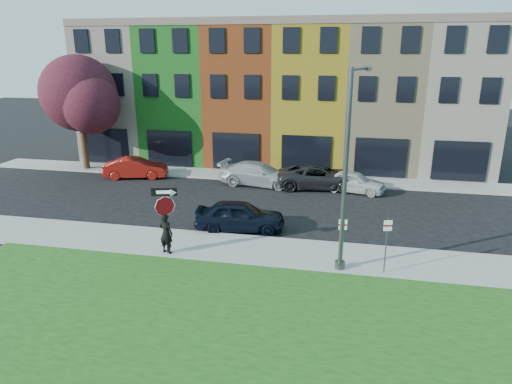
% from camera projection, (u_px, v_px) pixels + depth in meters
% --- Properties ---
extents(ground, '(120.00, 120.00, 0.00)m').
position_uv_depth(ground, '(262.00, 287.00, 16.87)').
color(ground, black).
rests_on(ground, ground).
extents(sidewalk_near, '(40.00, 3.00, 0.12)m').
position_uv_depth(sidewalk_near, '(322.00, 256.00, 19.27)').
color(sidewalk_near, gray).
rests_on(sidewalk_near, ground).
extents(sidewalk_far, '(40.00, 2.40, 0.12)m').
position_uv_depth(sidewalk_far, '(260.00, 176.00, 31.45)').
color(sidewalk_far, gray).
rests_on(sidewalk_far, ground).
extents(rowhouse_block, '(30.00, 10.12, 10.00)m').
position_uv_depth(rowhouse_block, '(282.00, 95.00, 35.67)').
color(rowhouse_block, '#C0B79F').
rests_on(rowhouse_block, ground).
extents(stop_sign, '(1.02, 0.32, 2.89)m').
position_uv_depth(stop_sign, '(165.00, 207.00, 18.82)').
color(stop_sign, black).
rests_on(stop_sign, sidewalk_near).
extents(man, '(0.84, 0.72, 1.76)m').
position_uv_depth(man, '(166.00, 233.00, 19.20)').
color(man, black).
rests_on(man, sidewalk_near).
extents(sedan_near, '(2.76, 4.72, 1.47)m').
position_uv_depth(sedan_near, '(240.00, 216.00, 22.04)').
color(sedan_near, black).
rests_on(sedan_near, ground).
extents(parked_car_red, '(3.54, 4.95, 1.40)m').
position_uv_depth(parked_car_red, '(136.00, 168.00, 31.10)').
color(parked_car_red, maroon).
rests_on(parked_car_red, ground).
extents(parked_car_silver, '(3.07, 5.49, 1.48)m').
position_uv_depth(parked_car_silver, '(259.00, 174.00, 29.44)').
color(parked_car_silver, '#9E9EA2').
rests_on(parked_car_silver, ground).
extents(parked_car_dark, '(3.79, 5.92, 1.47)m').
position_uv_depth(parked_car_dark, '(319.00, 177.00, 28.80)').
color(parked_car_dark, black).
rests_on(parked_car_dark, ground).
extents(parked_car_white, '(3.18, 4.47, 1.30)m').
position_uv_depth(parked_car_white, '(354.00, 182.00, 28.00)').
color(parked_car_white, silver).
rests_on(parked_car_white, ground).
extents(street_lamp, '(0.98, 2.52, 7.72)m').
position_uv_depth(street_lamp, '(347.00, 172.00, 17.10)').
color(street_lamp, '#45484A').
rests_on(street_lamp, sidewalk_near).
extents(parking_sign_a, '(0.32, 0.10, 2.16)m').
position_uv_depth(parking_sign_a, '(342.00, 237.00, 17.66)').
color(parking_sign_a, '#45484A').
rests_on(parking_sign_a, sidewalk_near).
extents(parking_sign_b, '(0.32, 0.12, 2.27)m').
position_uv_depth(parking_sign_b, '(387.00, 239.00, 17.33)').
color(parking_sign_b, '#45484A').
rests_on(parking_sign_b, sidewalk_near).
extents(tree_purple, '(6.32, 5.53, 8.02)m').
position_uv_depth(tree_purple, '(81.00, 95.00, 31.84)').
color(tree_purple, '#301E10').
rests_on(tree_purple, sidewalk_far).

